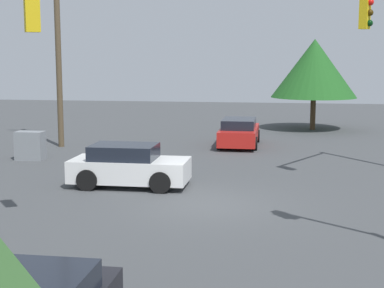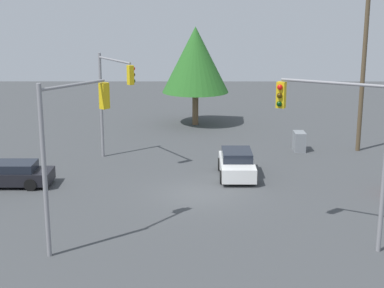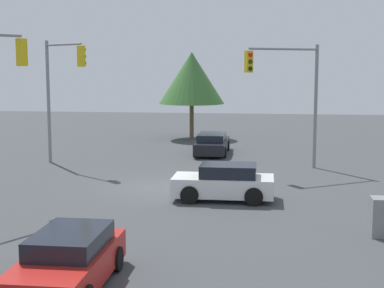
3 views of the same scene
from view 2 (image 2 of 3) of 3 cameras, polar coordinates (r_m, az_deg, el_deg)
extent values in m
plane|color=#424447|center=(29.73, 0.62, -4.85)|extent=(80.00, 80.00, 0.00)
cube|color=black|center=(32.35, -17.53, -3.01)|extent=(1.78, 4.73, 0.65)
cube|color=black|center=(32.13, -17.20, -2.08)|extent=(1.57, 2.60, 0.44)
cylinder|color=black|center=(31.22, -15.40, -3.82)|extent=(0.22, 0.64, 0.64)
cylinder|color=black|center=(32.77, -14.63, -2.92)|extent=(0.22, 0.64, 0.64)
cube|color=silver|center=(32.41, 4.37, -2.20)|extent=(4.00, 1.82, 0.75)
cube|color=black|center=(32.43, 4.36, -1.04)|extent=(2.20, 1.60, 0.50)
cylinder|color=black|center=(31.37, 6.10, -3.22)|extent=(0.72, 0.22, 0.72)
cylinder|color=black|center=(31.23, 2.94, -3.23)|extent=(0.72, 0.22, 0.72)
cylinder|color=black|center=(33.73, 5.67, -1.96)|extent=(0.72, 0.22, 0.72)
cylinder|color=black|center=(33.60, 2.74, -1.96)|extent=(0.72, 0.22, 0.72)
cylinder|color=gray|center=(23.14, 13.64, 5.77)|extent=(2.10, 3.78, 0.12)
cube|color=gold|center=(23.85, 8.64, 4.73)|extent=(0.41, 0.43, 1.05)
sphere|color=red|center=(23.63, 8.52, 5.47)|extent=(0.22, 0.22, 0.22)
sphere|color=#392605|center=(23.69, 8.49, 4.67)|extent=(0.22, 0.22, 0.22)
sphere|color=black|center=(23.74, 8.46, 3.87)|extent=(0.22, 0.22, 0.22)
cylinder|color=gray|center=(36.23, -8.78, 3.69)|extent=(0.18, 0.18, 6.40)
cylinder|color=gray|center=(33.98, -7.57, 8.07)|extent=(3.48, 2.29, 0.12)
cube|color=gold|center=(32.23, -5.99, 6.67)|extent=(0.44, 0.42, 1.05)
sphere|color=red|center=(32.27, -5.73, 7.29)|extent=(0.22, 0.22, 0.22)
sphere|color=#392605|center=(32.31, -5.71, 6.69)|extent=(0.22, 0.22, 0.22)
sphere|color=black|center=(32.36, -5.70, 6.10)|extent=(0.22, 0.22, 0.22)
cylinder|color=gray|center=(22.45, -14.12, -2.72)|extent=(0.18, 0.18, 6.67)
cylinder|color=gray|center=(22.78, -11.45, 5.63)|extent=(2.61, 2.03, 0.12)
cube|color=gold|center=(23.94, -8.50, 4.65)|extent=(0.44, 0.43, 1.05)
sphere|color=red|center=(24.01, -8.82, 5.47)|extent=(0.22, 0.22, 0.22)
sphere|color=#392605|center=(24.07, -8.79, 4.68)|extent=(0.22, 0.22, 0.22)
sphere|color=black|center=(24.12, -8.76, 3.90)|extent=(0.22, 0.22, 0.22)
cylinder|color=brown|center=(38.37, 16.35, 8.05)|extent=(0.28, 0.28, 11.93)
cube|color=gray|center=(38.31, 10.35, 0.25)|extent=(1.19, 0.69, 1.24)
cylinder|color=brown|center=(45.32, 0.33, 3.48)|extent=(0.46, 0.46, 2.55)
cone|color=#286623|center=(44.77, 0.34, 8.19)|extent=(5.06, 5.06, 4.94)
camera|label=1|loc=(31.32, -32.44, 2.27)|focal=55.00mm
camera|label=3|loc=(41.62, 37.94, 5.25)|focal=55.00mm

